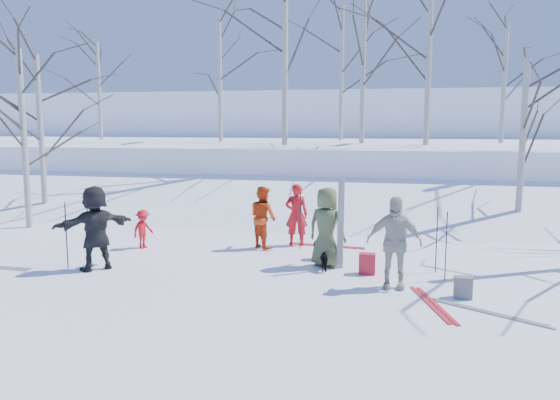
% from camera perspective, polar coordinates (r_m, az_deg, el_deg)
% --- Properties ---
extents(ground, '(120.00, 120.00, 0.00)m').
position_cam_1_polar(ground, '(10.98, -1.67, -7.81)').
color(ground, white).
rests_on(ground, ground).
extents(snow_ramp, '(70.00, 9.49, 4.12)m').
position_cam_1_polar(snow_ramp, '(17.67, 3.78, -1.25)').
color(snow_ramp, white).
rests_on(snow_ramp, ground).
extents(snow_plateau, '(70.00, 18.00, 2.20)m').
position_cam_1_polar(snow_plateau, '(27.44, 6.89, 3.81)').
color(snow_plateau, white).
rests_on(snow_plateau, ground).
extents(far_hill, '(90.00, 30.00, 6.00)m').
position_cam_1_polar(far_hill, '(48.33, 9.28, 6.76)').
color(far_hill, white).
rests_on(far_hill, ground).
extents(skier_olive_center, '(0.95, 0.77, 1.68)m').
position_cam_1_polar(skier_olive_center, '(11.47, 4.89, -2.84)').
color(skier_olive_center, '#465030').
rests_on(skier_olive_center, ground).
extents(skier_red_north, '(0.60, 0.44, 1.53)m').
position_cam_1_polar(skier_red_north, '(13.42, 1.73, -1.53)').
color(skier_red_north, red).
rests_on(skier_red_north, ground).
extents(skier_redor_behind, '(0.93, 0.91, 1.51)m').
position_cam_1_polar(skier_redor_behind, '(13.15, -1.78, -1.80)').
color(skier_redor_behind, red).
rests_on(skier_redor_behind, ground).
extents(skier_red_seated, '(0.53, 0.69, 0.94)m').
position_cam_1_polar(skier_red_seated, '(13.56, -14.11, -2.97)').
color(skier_red_seated, red).
rests_on(skier_red_seated, ground).
extents(skier_cream_east, '(1.00, 0.43, 1.70)m').
position_cam_1_polar(skier_cream_east, '(10.15, 11.82, -4.36)').
color(skier_cream_east, beige).
rests_on(skier_cream_east, ground).
extents(skier_grey_west, '(1.48, 1.55, 1.75)m').
position_cam_1_polar(skier_grey_west, '(11.79, -18.74, -2.76)').
color(skier_grey_west, black).
rests_on(skier_grey_west, ground).
extents(dog, '(0.37, 0.58, 0.46)m').
position_cam_1_polar(dog, '(11.30, 4.86, -6.18)').
color(dog, black).
rests_on(dog, ground).
extents(upright_ski_left, '(0.11, 0.17, 1.90)m').
position_cam_1_polar(upright_ski_left, '(11.22, 6.20, -2.53)').
color(upright_ski_left, silver).
rests_on(upright_ski_left, ground).
extents(upright_ski_right, '(0.11, 0.23, 1.89)m').
position_cam_1_polar(upright_ski_right, '(11.24, 6.51, -2.52)').
color(upright_ski_right, silver).
rests_on(upright_ski_right, ground).
extents(ski_pair_a, '(0.60, 1.94, 0.02)m').
position_cam_1_polar(ski_pair_a, '(13.49, 4.87, -4.79)').
color(ski_pair_a, red).
rests_on(ski_pair_a, ground).
extents(ski_pair_b, '(1.22, 2.01, 0.02)m').
position_cam_1_polar(ski_pair_b, '(9.58, 15.67, -10.45)').
color(ski_pair_b, red).
rests_on(ski_pair_b, ground).
extents(ski_pair_c, '(1.87, 2.08, 0.02)m').
position_cam_1_polar(ski_pair_c, '(9.47, 21.02, -10.92)').
color(ski_pair_c, silver).
rests_on(ski_pair_c, ground).
extents(ski_pole_a, '(0.02, 0.02, 1.34)m').
position_cam_1_polar(ski_pole_a, '(10.92, 16.97, -4.63)').
color(ski_pole_a, black).
rests_on(ski_pole_a, ground).
extents(ski_pole_b, '(0.02, 0.02, 1.34)m').
position_cam_1_polar(ski_pole_b, '(12.90, 2.12, -2.36)').
color(ski_pole_b, black).
rests_on(ski_pole_b, ground).
extents(ski_pole_c, '(0.02, 0.02, 1.34)m').
position_cam_1_polar(ski_pole_c, '(12.23, -19.40, -3.40)').
color(ski_pole_c, black).
rests_on(ski_pole_c, ground).
extents(ski_pole_d, '(0.02, 0.02, 1.34)m').
position_cam_1_polar(ski_pole_d, '(12.54, -21.42, -3.22)').
color(ski_pole_d, black).
rests_on(ski_pole_d, ground).
extents(ski_pole_e, '(0.02, 0.02, 1.34)m').
position_cam_1_polar(ski_pole_e, '(11.42, 16.05, -4.05)').
color(ski_pole_e, black).
rests_on(ski_pole_e, ground).
extents(ski_pole_f, '(0.02, 0.02, 1.34)m').
position_cam_1_polar(ski_pole_f, '(12.09, -21.43, -3.63)').
color(ski_pole_f, black).
rests_on(ski_pole_f, ground).
extents(backpack_red, '(0.32, 0.22, 0.42)m').
position_cam_1_polar(backpack_red, '(11.12, 9.09, -6.59)').
color(backpack_red, '#AF1B2C').
rests_on(backpack_red, ground).
extents(backpack_grey, '(0.30, 0.20, 0.38)m').
position_cam_1_polar(backpack_grey, '(10.03, 18.58, -8.66)').
color(backpack_grey, slate).
rests_on(backpack_grey, ground).
extents(backpack_dark, '(0.34, 0.24, 0.40)m').
position_cam_1_polar(backpack_dark, '(12.15, 4.40, -5.30)').
color(backpack_dark, black).
rests_on(backpack_dark, ground).
extents(birch_plateau_a, '(5.02, 5.02, 6.32)m').
position_cam_1_polar(birch_plateau_a, '(21.99, 8.70, 14.12)').
color(birch_plateau_a, silver).
rests_on(birch_plateau_a, snow_plateau).
extents(birch_plateau_b, '(4.97, 4.97, 6.24)m').
position_cam_1_polar(birch_plateau_b, '(26.54, 6.45, 13.01)').
color(birch_plateau_b, silver).
rests_on(birch_plateau_b, snow_plateau).
extents(birch_plateau_c, '(3.86, 3.86, 4.66)m').
position_cam_1_polar(birch_plateau_c, '(28.49, -18.37, 10.72)').
color(birch_plateau_c, silver).
rests_on(birch_plateau_c, snow_plateau).
extents(birch_plateau_e, '(5.16, 5.16, 6.52)m').
position_cam_1_polar(birch_plateau_e, '(21.16, 15.31, 14.45)').
color(birch_plateau_e, silver).
rests_on(birch_plateau_e, snow_plateau).
extents(birch_plateau_f, '(3.88, 3.88, 4.69)m').
position_cam_1_polar(birch_plateau_f, '(23.92, 22.36, 11.16)').
color(birch_plateau_f, silver).
rests_on(birch_plateau_f, snow_plateau).
extents(birch_plateau_g, '(5.43, 5.43, 6.90)m').
position_cam_1_polar(birch_plateau_g, '(20.09, 0.52, 15.62)').
color(birch_plateau_g, silver).
rests_on(birch_plateau_g, snow_plateau).
extents(birch_plateau_h, '(4.35, 4.35, 5.35)m').
position_cam_1_polar(birch_plateau_h, '(24.59, -6.30, 12.38)').
color(birch_plateau_h, silver).
rests_on(birch_plateau_h, snow_plateau).
extents(birch_edge_a, '(4.14, 4.14, 5.05)m').
position_cam_1_polar(birch_edge_a, '(17.17, -25.18, 5.70)').
color(birch_edge_a, silver).
rests_on(birch_edge_a, ground).
extents(birch_edge_d, '(4.21, 4.21, 5.16)m').
position_cam_1_polar(birch_edge_d, '(19.35, -23.71, 6.13)').
color(birch_edge_d, silver).
rests_on(birch_edge_d, ground).
extents(birch_edge_e, '(3.93, 3.93, 4.75)m').
position_cam_1_polar(birch_edge_e, '(16.54, 23.99, 5.20)').
color(birch_edge_e, silver).
rests_on(birch_edge_e, ground).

